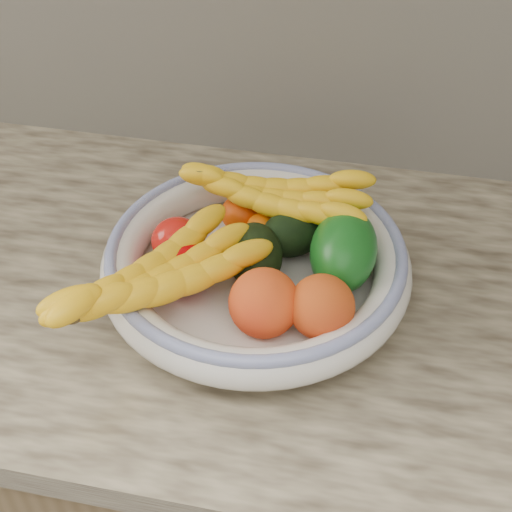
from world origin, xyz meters
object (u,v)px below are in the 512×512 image
object	(u,v)px
fruit_bowl	(256,263)
green_mango	(344,250)
banana_bunch_front	(155,283)
banana_bunch_back	(273,199)

from	to	relation	value
fruit_bowl	green_mango	xyz separation A→B (m)	(0.11, 0.01, 0.03)
green_mango	fruit_bowl	bearing A→B (deg)	-175.21
fruit_bowl	banana_bunch_front	distance (m)	0.14
banana_bunch_back	green_mango	bearing A→B (deg)	-31.20
fruit_bowl	banana_bunch_front	xyz separation A→B (m)	(-0.10, -0.09, 0.03)
fruit_bowl	green_mango	bearing A→B (deg)	7.86
banana_bunch_back	fruit_bowl	bearing A→B (deg)	-91.30
banana_bunch_front	fruit_bowl	bearing A→B (deg)	-8.78
fruit_bowl	banana_bunch_back	bearing A→B (deg)	85.83
green_mango	banana_bunch_back	distance (m)	0.12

